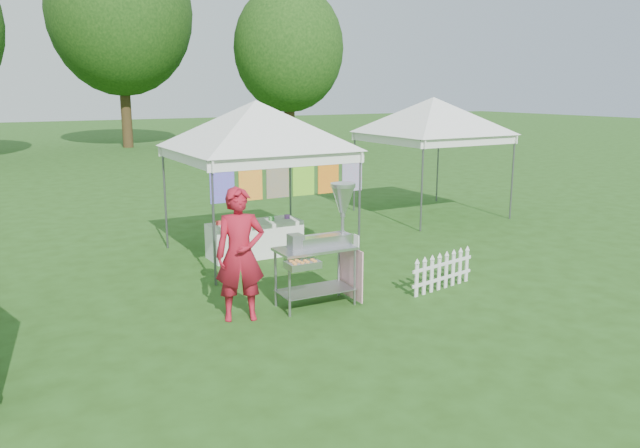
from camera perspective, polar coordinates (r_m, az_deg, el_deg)
ground at (r=9.43m, az=3.18°, el=-7.67°), size 120.00×120.00×0.00m
canopy_main at (r=11.95m, az=-5.88°, el=11.14°), size 4.24×4.24×3.45m
canopy_right at (r=16.16m, az=10.35°, el=11.32°), size 4.24×4.24×3.45m
tree_mid at (r=36.50m, az=-17.85°, el=17.92°), size 7.60×7.60×11.52m
tree_right at (r=33.01m, az=-2.88°, el=15.72°), size 5.60×5.60×8.42m
donut_cart at (r=9.29m, az=0.65°, el=-1.02°), size 1.34×0.87×1.83m
vendor at (r=8.78m, az=-7.32°, el=-2.79°), size 0.80×0.65×1.90m
picket_fence at (r=10.38m, az=11.15°, el=-4.33°), size 1.42×0.28×0.56m
display_table at (r=12.23m, az=-5.97°, el=-1.37°), size 1.80×0.70×0.68m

